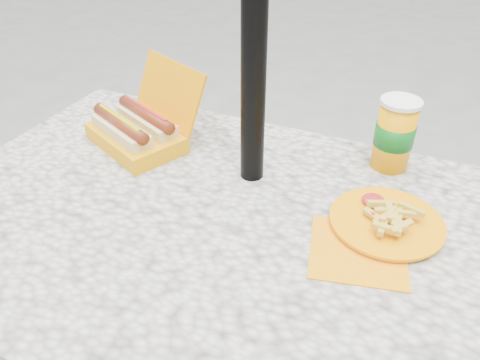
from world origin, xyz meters
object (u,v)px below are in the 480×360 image
at_px(umbrella_pole, 255,11).
at_px(hotdog_box, 138,129).
at_px(soda_cup, 395,134).
at_px(fries_plate, 384,223).

relative_size(umbrella_pole, hotdog_box, 7.44).
xyz_separation_m(umbrella_pole, soda_cup, (0.27, 0.16, -0.27)).
bearing_deg(fries_plate, umbrella_pole, 168.09).
xyz_separation_m(hotdog_box, soda_cup, (0.57, 0.15, 0.04)).
bearing_deg(umbrella_pole, fries_plate, -11.91).
distance_m(fries_plate, soda_cup, 0.23).
bearing_deg(soda_cup, umbrella_pole, -149.06).
bearing_deg(hotdog_box, soda_cup, 38.85).
distance_m(hotdog_box, fries_plate, 0.60).
relative_size(hotdog_box, soda_cup, 1.83).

